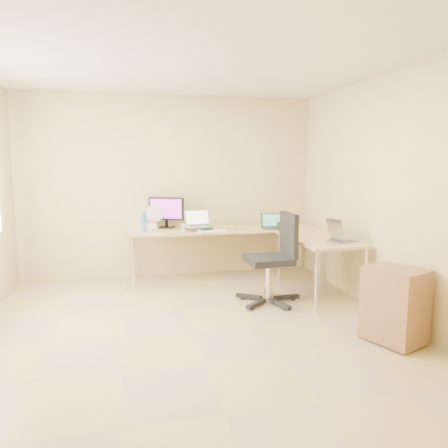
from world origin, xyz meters
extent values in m
plane|color=tan|center=(0.00, 0.00, 0.00)|extent=(4.50, 4.50, 0.00)
plane|color=white|center=(0.00, 0.00, 2.60)|extent=(4.50, 4.50, 0.00)
plane|color=#D6C283|center=(0.00, 2.25, 1.30)|extent=(4.50, 0.00, 4.50)
plane|color=#D6C283|center=(0.00, -2.25, 1.30)|extent=(4.50, 0.00, 4.50)
plane|color=#D6C283|center=(2.10, 0.00, 1.30)|extent=(0.00, 4.50, 4.50)
cube|color=tan|center=(0.72, 1.85, 0.36)|extent=(2.65, 0.70, 0.73)
cube|color=tan|center=(1.70, 0.85, 0.36)|extent=(0.70, 1.30, 0.73)
cube|color=black|center=(-0.08, 2.05, 0.95)|extent=(0.53, 0.37, 0.44)
cube|color=#1A6D54|center=(0.42, 1.86, 0.75)|extent=(0.23, 0.31, 0.05)
cube|color=silver|center=(0.34, 1.73, 0.89)|extent=(0.39, 0.32, 0.23)
cube|color=black|center=(1.40, 1.67, 0.83)|extent=(0.34, 0.26, 0.21)
cube|color=white|center=(0.48, 1.55, 0.74)|extent=(0.40, 0.18, 0.02)
ellipsoid|color=white|center=(0.82, 1.81, 0.75)|extent=(0.10, 0.07, 0.03)
imported|color=silver|center=(0.14, 1.85, 0.77)|extent=(0.09, 0.09, 0.08)
cylinder|color=#ACAACE|center=(0.35, 1.75, 0.74)|extent=(0.11, 0.11, 0.03)
cylinder|color=#3974D2|center=(-0.40, 1.77, 0.86)|extent=(0.08, 0.08, 0.25)
cube|color=silver|center=(-0.40, 1.99, 0.73)|extent=(0.33, 0.38, 0.01)
cube|color=#EBE8CD|center=(-0.35, 2.05, 0.77)|extent=(0.27, 0.22, 0.09)
cylinder|color=white|center=(-0.24, 2.05, 0.88)|extent=(0.28, 0.28, 0.31)
cylinder|color=black|center=(1.42, 1.55, 0.79)|extent=(0.09, 0.09, 0.11)
cube|color=#AFAFB7|center=(1.84, 0.53, 0.84)|extent=(0.39, 0.34, 0.23)
cube|color=black|center=(1.00, 0.71, 0.50)|extent=(0.67, 0.67, 1.08)
cube|color=olive|center=(1.78, -0.63, 0.36)|extent=(0.55, 0.61, 0.68)
camera|label=1|loc=(-0.56, -4.01, 1.65)|focal=34.54mm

